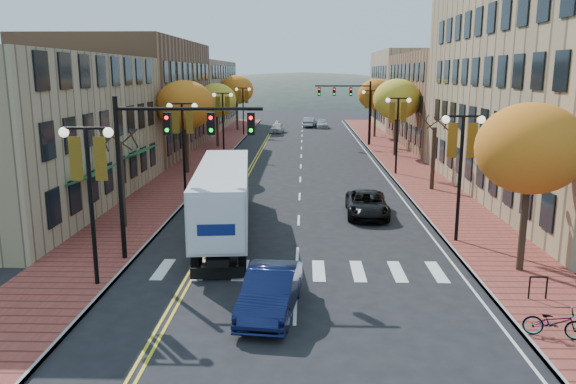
# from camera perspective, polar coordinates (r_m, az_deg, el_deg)

# --- Properties ---
(ground) EXTENTS (200.00, 200.00, 0.00)m
(ground) POSITION_cam_1_polar(r_m,az_deg,el_deg) (21.29, 0.81, -9.85)
(ground) COLOR black
(ground) RESTS_ON ground
(sidewalk_left) EXTENTS (4.00, 85.00, 0.15)m
(sidewalk_left) POSITION_cam_1_polar(r_m,az_deg,el_deg) (53.64, -8.34, 3.50)
(sidewalk_left) COLOR brown
(sidewalk_left) RESTS_ON ground
(sidewalk_right) EXTENTS (4.00, 85.00, 0.15)m
(sidewalk_right) POSITION_cam_1_polar(r_m,az_deg,el_deg) (53.55, 11.03, 3.39)
(sidewalk_right) COLOR brown
(sidewalk_right) RESTS_ON ground
(building_left_near) EXTENTS (12.00, 22.00, 9.00)m
(building_left_near) POSITION_cam_1_polar(r_m,az_deg,el_deg) (37.18, -26.17, 5.52)
(building_left_near) COLOR #9E8966
(building_left_near) RESTS_ON ground
(building_left_mid) EXTENTS (12.00, 24.00, 11.00)m
(building_left_mid) POSITION_cam_1_polar(r_m,az_deg,el_deg) (58.41, -15.76, 9.22)
(building_left_mid) COLOR brown
(building_left_mid) RESTS_ON ground
(building_left_far) EXTENTS (12.00, 26.00, 9.50)m
(building_left_far) POSITION_cam_1_polar(r_m,az_deg,el_deg) (82.63, -10.57, 9.65)
(building_left_far) COLOR #9E8966
(building_left_far) RESTS_ON ground
(building_right_mid) EXTENTS (15.00, 24.00, 10.00)m
(building_right_mid) POSITION_cam_1_polar(r_m,az_deg,el_deg) (64.45, 18.30, 8.85)
(building_right_mid) COLOR brown
(building_right_mid) RESTS_ON ground
(building_right_far) EXTENTS (15.00, 20.00, 11.00)m
(building_right_far) POSITION_cam_1_polar(r_m,az_deg,el_deg) (85.74, 14.14, 10.07)
(building_right_far) COLOR #9E8966
(building_right_far) RESTS_ON ground
(tree_left_a) EXTENTS (0.28, 0.28, 4.20)m
(tree_left_a) POSITION_cam_1_polar(r_m,az_deg,el_deg) (29.80, -16.51, 0.55)
(tree_left_a) COLOR #382619
(tree_left_a) RESTS_ON sidewalk_left
(tree_left_b) EXTENTS (4.48, 4.48, 7.21)m
(tree_left_b) POSITION_cam_1_polar(r_m,az_deg,el_deg) (44.79, -10.42, 8.67)
(tree_left_b) COLOR #382619
(tree_left_b) RESTS_ON sidewalk_left
(tree_left_c) EXTENTS (4.16, 4.16, 6.69)m
(tree_left_c) POSITION_cam_1_polar(r_m,az_deg,el_deg) (60.53, -7.26, 9.23)
(tree_left_c) COLOR #382619
(tree_left_c) RESTS_ON sidewalk_left
(tree_left_d) EXTENTS (4.61, 4.61, 7.42)m
(tree_left_d) POSITION_cam_1_polar(r_m,az_deg,el_deg) (78.33, -5.24, 10.30)
(tree_left_d) COLOR #382619
(tree_left_d) RESTS_ON sidewalk_left
(tree_right_a) EXTENTS (4.16, 4.16, 6.69)m
(tree_right_a) POSITION_cam_1_polar(r_m,az_deg,el_deg) (23.61, 23.39, 4.05)
(tree_right_a) COLOR #382619
(tree_right_a) RESTS_ON sidewalk_right
(tree_right_b) EXTENTS (0.28, 0.28, 4.20)m
(tree_right_b) POSITION_cam_1_polar(r_m,az_deg,el_deg) (39.16, 14.53, 3.32)
(tree_right_b) COLOR #382619
(tree_right_b) RESTS_ON sidewalk_right
(tree_right_c) EXTENTS (4.48, 4.48, 7.21)m
(tree_right_c) POSITION_cam_1_polar(r_m,az_deg,el_deg) (54.51, 11.00, 9.22)
(tree_right_c) COLOR #382619
(tree_right_c) RESTS_ON sidewalk_right
(tree_right_d) EXTENTS (4.35, 4.35, 7.00)m
(tree_right_d) POSITION_cam_1_polar(r_m,az_deg,el_deg) (70.34, 8.90, 9.76)
(tree_right_d) COLOR #382619
(tree_right_d) RESTS_ON sidewalk_right
(lamp_left_a) EXTENTS (1.96, 0.36, 6.05)m
(lamp_left_a) POSITION_cam_1_polar(r_m,az_deg,el_deg) (21.53, -19.54, 1.61)
(lamp_left_a) COLOR black
(lamp_left_a) RESTS_ON ground
(lamp_left_b) EXTENTS (1.96, 0.36, 6.05)m
(lamp_left_b) POSITION_cam_1_polar(r_m,az_deg,el_deg) (36.76, -10.63, 6.16)
(lamp_left_b) COLOR black
(lamp_left_b) RESTS_ON ground
(lamp_left_c) EXTENTS (1.96, 0.36, 6.05)m
(lamp_left_c) POSITION_cam_1_polar(r_m,az_deg,el_deg) (54.43, -6.63, 8.14)
(lamp_left_c) COLOR black
(lamp_left_c) RESTS_ON ground
(lamp_left_d) EXTENTS (1.96, 0.36, 6.05)m
(lamp_left_d) POSITION_cam_1_polar(r_m,az_deg,el_deg) (72.26, -4.59, 9.13)
(lamp_left_d) COLOR black
(lamp_left_d) RESTS_ON ground
(lamp_right_a) EXTENTS (1.96, 0.36, 6.05)m
(lamp_right_a) POSITION_cam_1_polar(r_m,az_deg,el_deg) (26.99, 17.20, 3.75)
(lamp_right_a) COLOR black
(lamp_right_a) RESTS_ON ground
(lamp_right_b) EXTENTS (1.96, 0.36, 6.05)m
(lamp_right_b) POSITION_cam_1_polar(r_m,az_deg,el_deg) (44.49, 11.08, 7.14)
(lamp_right_b) COLOR black
(lamp_right_b) RESTS_ON ground
(lamp_right_c) EXTENTS (1.96, 0.36, 6.05)m
(lamp_right_c) POSITION_cam_1_polar(r_m,az_deg,el_deg) (62.28, 8.40, 8.58)
(lamp_right_c) COLOR black
(lamp_right_c) RESTS_ON ground
(traffic_mast_near) EXTENTS (6.10, 0.35, 7.00)m
(traffic_mast_near) POSITION_cam_1_polar(r_m,az_deg,el_deg) (23.65, -12.47, 4.44)
(traffic_mast_near) COLOR black
(traffic_mast_near) RESTS_ON ground
(traffic_mast_far) EXTENTS (6.10, 0.34, 7.00)m
(traffic_mast_far) POSITION_cam_1_polar(r_m,az_deg,el_deg) (62.04, 6.54, 9.20)
(traffic_mast_far) COLOR black
(traffic_mast_far) RESTS_ON ground
(semi_truck) EXTENTS (3.64, 14.46, 3.58)m
(semi_truck) POSITION_cam_1_polar(r_m,az_deg,el_deg) (28.10, -6.48, -0.04)
(semi_truck) COLOR black
(semi_truck) RESTS_ON ground
(navy_sedan) EXTENTS (2.13, 4.80, 1.53)m
(navy_sedan) POSITION_cam_1_polar(r_m,az_deg,el_deg) (19.08, -1.77, -10.03)
(navy_sedan) COLOR #0E1438
(navy_sedan) RESTS_ON ground
(black_suv) EXTENTS (2.44, 5.01, 1.37)m
(black_suv) POSITION_cam_1_polar(r_m,az_deg,el_deg) (31.89, 8.03, -1.21)
(black_suv) COLOR black
(black_suv) RESTS_ON ground
(car_far_white) EXTENTS (2.09, 4.07, 1.33)m
(car_far_white) POSITION_cam_1_polar(r_m,az_deg,el_deg) (75.69, -1.11, 6.54)
(car_far_white) COLOR silver
(car_far_white) RESTS_ON ground
(car_far_silver) EXTENTS (2.03, 4.32, 1.22)m
(car_far_silver) POSITION_cam_1_polar(r_m,az_deg,el_deg) (82.46, 3.45, 6.94)
(car_far_silver) COLOR #B0AFB7
(car_far_silver) RESTS_ON ground
(car_far_oncoming) EXTENTS (2.00, 4.47, 1.43)m
(car_far_oncoming) POSITION_cam_1_polar(r_m,az_deg,el_deg) (83.65, 2.18, 7.10)
(car_far_oncoming) COLOR #A1A1A8
(car_far_oncoming) RESTS_ON ground
(bicycle) EXTENTS (1.87, 1.06, 0.93)m
(bicycle) POSITION_cam_1_polar(r_m,az_deg,el_deg) (18.99, 25.44, -11.88)
(bicycle) COLOR gray
(bicycle) RESTS_ON sidewalk_right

